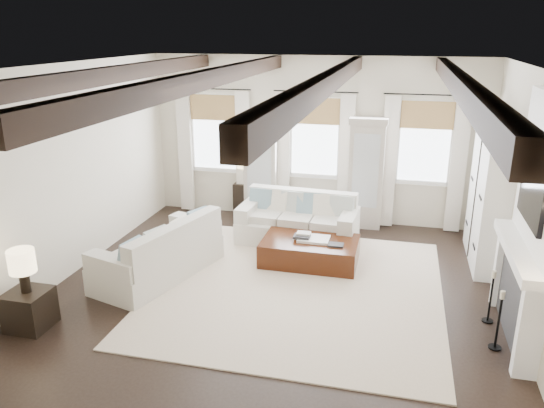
% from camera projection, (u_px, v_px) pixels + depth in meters
% --- Properties ---
extents(ground, '(7.50, 7.50, 0.00)m').
position_uv_depth(ground, '(268.00, 307.00, 7.34)').
color(ground, black).
rests_on(ground, ground).
extents(room_shell, '(6.54, 7.54, 3.22)m').
position_uv_depth(room_shell, '(335.00, 162.00, 7.40)').
color(room_shell, beige).
rests_on(room_shell, ground).
extents(area_rug, '(4.14, 4.34, 0.02)m').
position_uv_depth(area_rug, '(298.00, 288.00, 7.87)').
color(area_rug, beige).
rests_on(area_rug, ground).
extents(sofa_back, '(2.14, 1.07, 0.89)m').
position_uv_depth(sofa_back, '(298.00, 222.00, 9.50)').
color(sofa_back, beige).
rests_on(sofa_back, ground).
extents(sofa_left, '(1.51, 2.30, 0.91)m').
position_uv_depth(sofa_left, '(162.00, 255.00, 8.14)').
color(sofa_left, beige).
rests_on(sofa_left, ground).
extents(ottoman, '(1.55, 0.97, 0.40)m').
position_uv_depth(ottoman, '(310.00, 252.00, 8.66)').
color(ottoman, black).
rests_on(ottoman, ground).
extents(tray, '(0.50, 0.38, 0.04)m').
position_uv_depth(tray, '(314.00, 239.00, 8.59)').
color(tray, white).
rests_on(tray, ottoman).
extents(book_lower, '(0.26, 0.20, 0.04)m').
position_uv_depth(book_lower, '(302.00, 236.00, 8.58)').
color(book_lower, '#262628').
rests_on(book_lower, tray).
extents(book_upper, '(0.22, 0.17, 0.03)m').
position_uv_depth(book_upper, '(304.00, 233.00, 8.62)').
color(book_upper, beige).
rests_on(book_upper, book_lower).
extents(book_loose, '(0.24, 0.18, 0.03)m').
position_uv_depth(book_loose, '(336.00, 245.00, 8.36)').
color(book_loose, '#262628').
rests_on(book_loose, ottoman).
extents(side_table_front, '(0.51, 0.51, 0.51)m').
position_uv_depth(side_table_front, '(29.00, 309.00, 6.77)').
color(side_table_front, black).
rests_on(side_table_front, ground).
extents(lamp_front, '(0.33, 0.33, 0.57)m').
position_uv_depth(lamp_front, '(22.00, 264.00, 6.57)').
color(lamp_front, black).
rests_on(lamp_front, side_table_front).
extents(side_table_back, '(0.44, 0.44, 0.66)m').
position_uv_depth(side_table_back, '(246.00, 198.00, 10.98)').
color(side_table_back, black).
rests_on(side_table_back, ground).
extents(lamp_back, '(0.40, 0.40, 0.68)m').
position_uv_depth(lamp_back, '(246.00, 161.00, 10.74)').
color(lamp_back, black).
rests_on(lamp_back, side_table_back).
extents(candlestick_near, '(0.16, 0.16, 0.77)m').
position_uv_depth(candlestick_near, '(498.00, 325.00, 6.29)').
color(candlestick_near, black).
rests_on(candlestick_near, ground).
extents(candlestick_far, '(0.15, 0.15, 0.73)m').
position_uv_depth(candlestick_far, '(490.00, 301.00, 6.88)').
color(candlestick_far, black).
rests_on(candlestick_far, ground).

